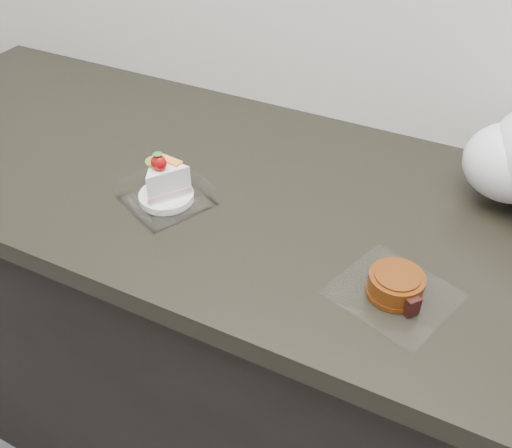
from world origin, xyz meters
TOP-DOWN VIEW (x-y plane):
  - counter at (0.00, 1.69)m, footprint 2.04×0.64m
  - cake_tray at (-0.26, 1.58)m, footprint 0.17×0.17m
  - mooncake_wrap at (0.17, 1.54)m, footprint 0.20×0.19m

SIDE VIEW (x-z plane):
  - counter at x=0.00m, z-range 0.00..0.90m
  - mooncake_wrap at x=0.17m, z-range 0.90..0.93m
  - cake_tray at x=-0.26m, z-range 0.88..0.98m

